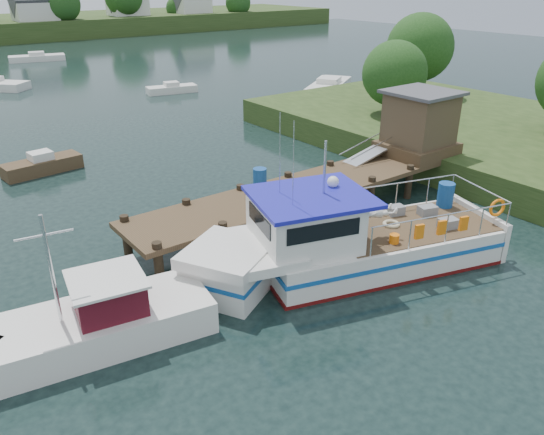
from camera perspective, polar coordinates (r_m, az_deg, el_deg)
ground_plane at (r=21.59m, az=-0.30°, el=-1.14°), size 160.00×160.00×0.00m
near_shore at (r=32.99m, az=25.04°, el=9.52°), size 16.00×30.00×7.76m
dock at (r=24.97m, az=11.81°, el=7.49°), size 16.60×3.00×4.78m
lobster_boat at (r=18.29m, az=7.57°, el=-2.82°), size 11.62×6.08×5.64m
work_boat at (r=15.67m, az=-19.96°, el=-11.01°), size 7.86×3.42×4.11m
moored_rowboat at (r=30.06m, az=-23.48°, el=5.21°), size 4.00×1.72×1.13m
moored_far at (r=71.54m, az=-23.95°, el=15.45°), size 6.51×3.40×1.05m
moored_b at (r=48.21m, az=-10.73°, el=13.45°), size 4.49×2.29×0.95m
moored_c at (r=48.42m, az=6.12°, el=13.89°), size 7.61×6.27×1.18m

